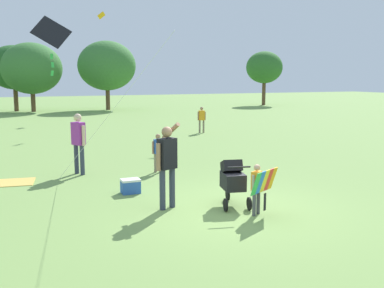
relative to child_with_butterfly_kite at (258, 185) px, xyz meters
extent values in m
plane|color=#75994C|center=(-0.29, 0.59, -0.64)|extent=(120.00, 120.00, 0.00)
cylinder|color=brown|center=(-3.68, 31.89, 0.31)|extent=(0.36, 0.36, 1.91)
ellipsoid|color=#235623|center=(-3.68, 31.89, 2.96)|extent=(4.23, 3.81, 3.60)
cylinder|color=brown|center=(-2.41, 30.77, 0.14)|extent=(0.36, 0.36, 1.57)
ellipsoid|color=#387033|center=(-2.41, 30.77, 2.87)|extent=(4.87, 4.38, 4.14)
cylinder|color=brown|center=(3.71, 30.60, 0.26)|extent=(0.36, 0.36, 1.80)
ellipsoid|color=#387033|center=(3.71, 30.60, 3.14)|extent=(4.97, 4.48, 4.23)
cylinder|color=brown|center=(19.71, 30.79, 0.50)|extent=(0.36, 0.36, 2.29)
ellipsoid|color=#2D6628|center=(19.71, 30.79, 3.15)|extent=(3.75, 3.38, 3.19)
cylinder|color=#4C4C51|center=(0.05, 0.07, -0.38)|extent=(0.08, 0.08, 0.52)
cylinder|color=#4C4C51|center=(-0.09, 0.00, -0.38)|extent=(0.08, 0.08, 0.52)
cube|color=orange|center=(-0.02, 0.04, 0.07)|extent=(0.27, 0.23, 0.39)
cylinder|color=tan|center=(0.11, 0.10, 0.04)|extent=(0.06, 0.06, 0.35)
cylinder|color=tan|center=(-0.14, -0.03, 0.04)|extent=(0.06, 0.06, 0.35)
sphere|color=tan|center=(-0.02, 0.04, 0.35)|extent=(0.13, 0.13, 0.13)
cube|color=#F4A319|center=(0.35, 0.02, 0.09)|extent=(0.22, 0.22, 0.48)
cube|color=red|center=(0.21, -0.05, 0.09)|extent=(0.22, 0.22, 0.48)
cube|color=yellow|center=(0.06, -0.12, 0.09)|extent=(0.22, 0.22, 0.48)
cube|color=blue|center=(-0.08, -0.20, 0.09)|extent=(0.22, 0.22, 0.48)
cube|color=green|center=(-0.22, -0.27, 0.09)|extent=(0.22, 0.22, 0.48)
cube|color=black|center=(0.07, -0.14, -0.34)|extent=(0.08, 0.05, 0.36)
cylinder|color=#33384C|center=(-1.67, 1.12, -0.21)|extent=(0.13, 0.13, 0.87)
cylinder|color=#33384C|center=(-1.41, 1.22, -0.21)|extent=(0.13, 0.13, 0.87)
cube|color=black|center=(-1.54, 1.17, 0.56)|extent=(0.44, 0.36, 0.65)
cylinder|color=#A37556|center=(-1.77, 1.09, 0.51)|extent=(0.09, 0.09, 0.58)
cylinder|color=#A37556|center=(-1.37, 1.39, 1.01)|extent=(0.27, 0.53, 0.41)
sphere|color=#A37556|center=(-1.54, 1.17, 1.02)|extent=(0.23, 0.23, 0.23)
cylinder|color=black|center=(-0.06, 1.20, -0.50)|extent=(0.10, 0.28, 0.28)
cylinder|color=black|center=(-0.50, 0.48, -0.50)|extent=(0.10, 0.28, 0.28)
cylinder|color=black|center=(0.01, 0.36, -0.50)|extent=(0.10, 0.28, 0.28)
cube|color=black|center=(-0.16, 0.79, -0.08)|extent=(0.57, 0.72, 0.36)
cube|color=black|center=(-0.13, 0.92, 0.22)|extent=(0.50, 0.50, 0.35)
cylinder|color=black|center=(-0.26, 0.34, 0.32)|extent=(0.48, 0.14, 0.04)
cube|color=black|center=(-3.41, 4.84, 3.33)|extent=(1.07, 0.55, 0.90)
cube|color=green|center=(-3.43, 4.83, 2.71)|extent=(0.08, 0.06, 0.14)
cube|color=green|center=(-3.41, 4.84, 2.49)|extent=(0.08, 0.06, 0.14)
cube|color=green|center=(-3.43, 4.88, 2.27)|extent=(0.09, 0.08, 0.14)
cylinder|color=silver|center=(-2.35, 3.08, 1.24)|extent=(2.12, 3.53, 3.78)
cube|color=#F4A319|center=(1.97, 24.01, 6.43)|extent=(0.61, 0.37, 0.53)
cylinder|color=#7F705B|center=(4.43, 12.72, -0.32)|extent=(0.09, 0.09, 0.65)
cylinder|color=#7F705B|center=(4.63, 12.69, -0.32)|extent=(0.09, 0.09, 0.65)
cube|color=orange|center=(4.53, 12.71, 0.25)|extent=(0.31, 0.22, 0.49)
cylinder|color=#A37556|center=(4.35, 12.73, 0.22)|extent=(0.07, 0.07, 0.43)
cylinder|color=#A37556|center=(4.70, 12.68, 0.22)|extent=(0.07, 0.07, 0.43)
sphere|color=#A37556|center=(4.53, 12.71, 0.60)|extent=(0.17, 0.17, 0.17)
cylinder|color=#7F705B|center=(-0.45, 4.71, -0.36)|extent=(0.08, 0.08, 0.56)
cylinder|color=#7F705B|center=(-0.62, 4.73, -0.36)|extent=(0.08, 0.08, 0.56)
cube|color=#284CA8|center=(-0.53, 4.72, 0.13)|extent=(0.26, 0.18, 0.42)
cylinder|color=#A37556|center=(-0.38, 4.71, 0.10)|extent=(0.06, 0.06, 0.38)
cylinder|color=#A37556|center=(-0.69, 4.74, 0.10)|extent=(0.06, 0.06, 0.38)
sphere|color=#A37556|center=(-0.53, 4.72, 0.43)|extent=(0.15, 0.15, 0.15)
cylinder|color=#33384C|center=(-2.80, 5.48, -0.21)|extent=(0.13, 0.13, 0.87)
cylinder|color=#33384C|center=(-2.67, 5.24, -0.21)|extent=(0.13, 0.13, 0.87)
cube|color=purple|center=(-2.74, 5.36, 0.55)|extent=(0.39, 0.45, 0.65)
cylinder|color=beige|center=(-2.85, 5.57, 0.51)|extent=(0.09, 0.09, 0.58)
cylinder|color=beige|center=(-2.62, 5.15, 0.51)|extent=(0.09, 0.09, 0.58)
sphere|color=beige|center=(-2.74, 5.36, 1.02)|extent=(0.22, 0.22, 0.22)
cube|color=gold|center=(-4.77, 5.03, -0.64)|extent=(1.64, 1.17, 0.02)
cube|color=#2D5BB7|center=(-1.94, 2.71, -0.49)|extent=(0.44, 0.32, 0.30)
cube|color=white|center=(-1.94, 2.71, -0.32)|extent=(0.45, 0.33, 0.05)
camera|label=1|loc=(-4.67, -7.44, 2.16)|focal=41.03mm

